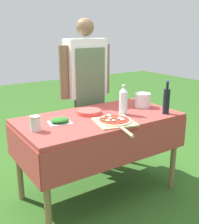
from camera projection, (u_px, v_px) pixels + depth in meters
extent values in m
plane|color=#2D5B1E|center=(99.00, 192.00, 2.71)|extent=(12.00, 12.00, 0.00)
cube|color=#A83D38|center=(99.00, 118.00, 2.50)|extent=(1.43, 0.74, 0.04)
cube|color=#A83D38|center=(125.00, 149.00, 2.24)|extent=(1.43, 0.01, 0.28)
cube|color=#A83D38|center=(79.00, 124.00, 2.84)|extent=(1.43, 0.01, 0.28)
cube|color=#A83D38|center=(21.00, 154.00, 2.16)|extent=(0.01, 0.74, 0.28)
cube|color=#A83D38|center=(157.00, 121.00, 2.92)|extent=(0.01, 0.74, 0.28)
cylinder|color=olive|center=(47.00, 196.00, 2.01)|extent=(0.05, 0.05, 0.73)
cylinder|color=olive|center=(174.00, 153.00, 2.70)|extent=(0.05, 0.05, 0.73)
cylinder|color=olive|center=(19.00, 163.00, 2.50)|extent=(0.05, 0.05, 0.73)
cylinder|color=olive|center=(132.00, 134.00, 3.20)|extent=(0.05, 0.05, 0.73)
cylinder|color=#4C4C51|center=(92.00, 129.00, 3.21)|extent=(0.12, 0.12, 0.81)
cylinder|color=#4C4C51|center=(80.00, 132.00, 3.13)|extent=(0.12, 0.12, 0.81)
cube|color=silver|center=(86.00, 68.00, 2.97)|extent=(0.44, 0.19, 0.61)
cube|color=#56704C|center=(91.00, 91.00, 2.95)|extent=(0.35, 0.01, 0.88)
cylinder|color=brown|center=(105.00, 69.00, 3.12)|extent=(0.09, 0.09, 0.54)
cylinder|color=brown|center=(64.00, 73.00, 2.84)|extent=(0.09, 0.09, 0.54)
sphere|color=brown|center=(85.00, 27.00, 2.85)|extent=(0.19, 0.19, 0.19)
cube|color=#D1B27F|center=(114.00, 122.00, 2.32)|extent=(0.37, 0.37, 0.01)
cylinder|color=#D1B27F|center=(127.00, 132.00, 2.10)|extent=(0.07, 0.20, 0.02)
cylinder|color=beige|center=(114.00, 120.00, 2.32)|extent=(0.28, 0.28, 0.01)
cylinder|color=#B22819|center=(114.00, 120.00, 2.32)|extent=(0.25, 0.25, 0.00)
ellipsoid|color=white|center=(109.00, 115.00, 2.40)|extent=(0.06, 0.06, 0.01)
ellipsoid|color=white|center=(110.00, 118.00, 2.33)|extent=(0.04, 0.03, 0.01)
ellipsoid|color=white|center=(103.00, 117.00, 2.35)|extent=(0.03, 0.03, 0.01)
ellipsoid|color=white|center=(108.00, 120.00, 2.27)|extent=(0.05, 0.05, 0.01)
ellipsoid|color=white|center=(122.00, 120.00, 2.28)|extent=(0.05, 0.05, 0.01)
ellipsoid|color=white|center=(123.00, 119.00, 2.31)|extent=(0.04, 0.04, 0.01)
ellipsoid|color=white|center=(114.00, 120.00, 2.26)|extent=(0.04, 0.04, 0.02)
ellipsoid|color=white|center=(120.00, 118.00, 2.31)|extent=(0.05, 0.06, 0.02)
ellipsoid|color=#286B23|center=(114.00, 118.00, 2.34)|extent=(0.04, 0.02, 0.00)
ellipsoid|color=#286B23|center=(122.00, 120.00, 2.29)|extent=(0.03, 0.04, 0.00)
ellipsoid|color=#286B23|center=(103.00, 120.00, 2.30)|extent=(0.02, 0.04, 0.00)
ellipsoid|color=#286B23|center=(108.00, 122.00, 2.24)|extent=(0.04, 0.04, 0.00)
ellipsoid|color=#286B23|center=(109.00, 117.00, 2.38)|extent=(0.02, 0.04, 0.00)
ellipsoid|color=#286B23|center=(102.00, 120.00, 2.29)|extent=(0.01, 0.02, 0.00)
cylinder|color=black|center=(166.00, 101.00, 2.54)|extent=(0.06, 0.06, 0.23)
cylinder|color=black|center=(167.00, 86.00, 2.50)|extent=(0.02, 0.02, 0.06)
cylinder|color=#335BB2|center=(168.00, 81.00, 2.49)|extent=(0.03, 0.03, 0.02)
cylinder|color=silver|center=(123.00, 103.00, 2.52)|extent=(0.08, 0.08, 0.21)
cone|color=silver|center=(124.00, 89.00, 2.49)|extent=(0.08, 0.08, 0.05)
cylinder|color=silver|center=(124.00, 86.00, 2.48)|extent=(0.03, 0.03, 0.02)
cube|color=silver|center=(60.00, 123.00, 2.31)|extent=(0.21, 0.18, 0.01)
ellipsoid|color=#286B23|center=(60.00, 120.00, 2.31)|extent=(0.18, 0.15, 0.04)
cylinder|color=silver|center=(143.00, 100.00, 2.78)|extent=(0.16, 0.16, 0.14)
cylinder|color=#DB4C42|center=(89.00, 113.00, 2.57)|extent=(0.23, 0.23, 0.00)
cylinder|color=#DB4C42|center=(89.00, 113.00, 2.57)|extent=(0.23, 0.23, 0.00)
cylinder|color=#DB4C42|center=(89.00, 112.00, 2.57)|extent=(0.23, 0.23, 0.00)
cylinder|color=#DB4C42|center=(89.00, 112.00, 2.56)|extent=(0.23, 0.23, 0.00)
cylinder|color=#DB4C42|center=(89.00, 111.00, 2.56)|extent=(0.22, 0.22, 0.00)
cylinder|color=#DB4C42|center=(89.00, 111.00, 2.56)|extent=(0.22, 0.22, 0.00)
cylinder|color=#DB4C42|center=(89.00, 110.00, 2.56)|extent=(0.22, 0.22, 0.00)
cylinder|color=silver|center=(36.00, 124.00, 2.12)|extent=(0.08, 0.08, 0.11)
cylinder|color=#B22819|center=(36.00, 126.00, 2.12)|extent=(0.07, 0.07, 0.08)
cylinder|color=#B7B2A3|center=(35.00, 117.00, 2.10)|extent=(0.08, 0.08, 0.01)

